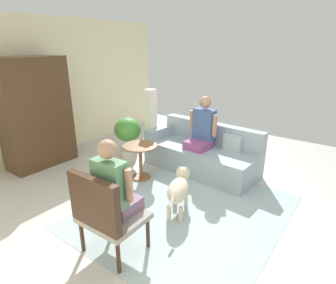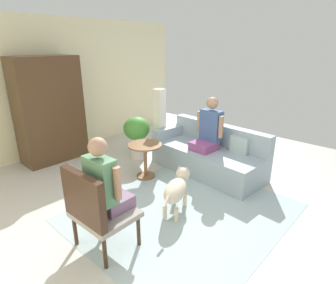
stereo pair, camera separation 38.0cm
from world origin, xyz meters
name	(u,v)px [view 2 (the right image)]	position (x,y,z in m)	size (l,w,h in m)	color
ground_plane	(181,209)	(0.00, 0.00, 0.00)	(8.07, 8.07, 0.00)	beige
back_wall	(53,87)	(0.00, 3.42, 1.34)	(6.52, 0.12, 2.68)	beige
area_rug	(183,212)	(-0.05, -0.06, 0.00)	(2.71, 2.41, 0.01)	#9EB2B7
couch	(208,155)	(1.29, 0.48, 0.29)	(0.97, 2.06, 0.82)	#8EA0AD
armchair	(94,207)	(-1.25, 0.16, 0.56)	(0.58, 0.66, 0.99)	#382316
person_on_couch	(209,129)	(1.25, 0.45, 0.79)	(0.48, 0.54, 0.89)	#89447E
person_on_armchair	(104,182)	(-1.10, 0.16, 0.79)	(0.42, 0.53, 0.86)	slate
round_end_table	(145,155)	(0.35, 1.10, 0.41)	(0.57, 0.57, 0.60)	brown
dog	(177,188)	(-0.06, 0.04, 0.34)	(0.83, 0.46, 0.54)	beige
potted_plant	(137,132)	(0.82, 1.84, 0.54)	(0.51, 0.51, 0.84)	beige
column_lamp	(160,124)	(1.18, 1.56, 0.68)	(0.20, 0.20, 1.37)	#4C4742
armoire_cabinet	(49,110)	(-0.31, 3.01, 0.99)	(1.16, 0.56, 1.97)	#4C331E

